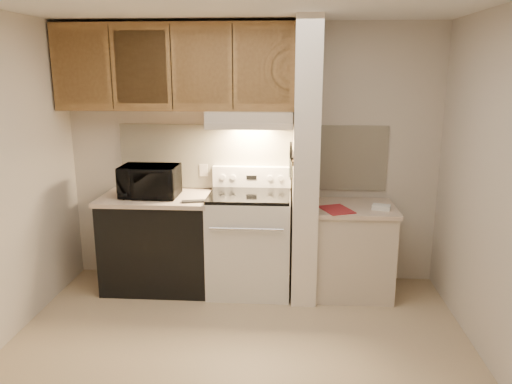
{
  "coord_description": "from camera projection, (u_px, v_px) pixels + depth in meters",
  "views": [
    {
      "loc": [
        0.37,
        -3.3,
        2.06
      ],
      "look_at": [
        0.09,
        0.75,
        1.07
      ],
      "focal_mm": 35.0,
      "sensor_mm": 36.0,
      "label": 1
    }
  ],
  "objects": [
    {
      "name": "outlet",
      "position": [
        204.0,
        170.0,
        4.92
      ],
      "size": [
        0.08,
        0.01,
        0.12
      ],
      "primitive_type": "cube",
      "color": "beige",
      "rests_on": "backsplash"
    },
    {
      "name": "spoon_rest",
      "position": [
        194.0,
        201.0,
        4.47
      ],
      "size": [
        0.23,
        0.12,
        0.02
      ],
      "primitive_type": "cube",
      "rotation": [
        0.0,
        0.0,
        0.24
      ],
      "color": "black",
      "rests_on": "left_countertop"
    },
    {
      "name": "knife_handle_a",
      "position": [
        291.0,
        153.0,
        4.27
      ],
      "size": [
        0.02,
        0.02,
        0.1
      ],
      "primitive_type": "cylinder",
      "color": "black",
      "rests_on": "knife_strip"
    },
    {
      "name": "oven_window",
      "position": [
        247.0,
        251.0,
        4.41
      ],
      "size": [
        0.5,
        0.01,
        0.3
      ],
      "primitive_type": "cube",
      "color": "black",
      "rests_on": "range_body"
    },
    {
      "name": "cab_gap_c",
      "position": [
        233.0,
        67.0,
        4.36
      ],
      "size": [
        0.01,
        0.01,
        0.73
      ],
      "primitive_type": "cube",
      "color": "black",
      "rests_on": "upper_cabinets"
    },
    {
      "name": "knife_blade_e",
      "position": [
        291.0,
        164.0,
        4.62
      ],
      "size": [
        0.01,
        0.04,
        0.18
      ],
      "primitive_type": "cube",
      "color": "silver",
      "rests_on": "knife_strip"
    },
    {
      "name": "oven_mitt",
      "position": [
        291.0,
        163.0,
        4.68
      ],
      "size": [
        0.03,
        0.11,
        0.26
      ],
      "primitive_type": "cube",
      "color": "slate",
      "rests_on": "partition_pillar"
    },
    {
      "name": "range_knob_right_inner",
      "position": [
        270.0,
        178.0,
        4.81
      ],
      "size": [
        0.05,
        0.02,
        0.05
      ],
      "primitive_type": "cylinder",
      "rotation": [
        1.57,
        0.0,
        0.0
      ],
      "color": "silver",
      "rests_on": "range_backguard"
    },
    {
      "name": "knife_blade_b",
      "position": [
        291.0,
        170.0,
        4.38
      ],
      "size": [
        0.01,
        0.04,
        0.18
      ],
      "primitive_type": "cube",
      "color": "silver",
      "rests_on": "knife_strip"
    },
    {
      "name": "range_hood",
      "position": [
        250.0,
        119.0,
        4.57
      ],
      "size": [
        0.78,
        0.44,
        0.15
      ],
      "primitive_type": "cube",
      "color": "beige",
      "rests_on": "upper_cabinets"
    },
    {
      "name": "right_cab_base",
      "position": [
        353.0,
        252.0,
        4.67
      ],
      "size": [
        0.7,
        0.6,
        0.81
      ],
      "primitive_type": "cube",
      "color": "beige",
      "rests_on": "floor"
    },
    {
      "name": "knife_strip",
      "position": [
        292.0,
        156.0,
        4.44
      ],
      "size": [
        0.02,
        0.42,
        0.04
      ],
      "primitive_type": "cube",
      "color": "black",
      "rests_on": "partition_pillar"
    },
    {
      "name": "knife_handle_c",
      "position": [
        291.0,
        150.0,
        4.44
      ],
      "size": [
        0.02,
        0.02,
        0.1
      ],
      "primitive_type": "cylinder",
      "color": "black",
      "rests_on": "knife_strip"
    },
    {
      "name": "floor",
      "position": [
        237.0,
        354.0,
        3.72
      ],
      "size": [
        3.6,
        3.6,
        0.0
      ],
      "primitive_type": "plane",
      "color": "tan",
      "rests_on": "ground"
    },
    {
      "name": "backsplash",
      "position": [
        252.0,
        157.0,
        4.86
      ],
      "size": [
        2.6,
        0.02,
        0.63
      ],
      "primitive_type": "cube",
      "color": "white",
      "rests_on": "wall_back"
    },
    {
      "name": "range_backguard",
      "position": [
        252.0,
        177.0,
        4.86
      ],
      "size": [
        0.76,
        0.08,
        0.2
      ],
      "primitive_type": "cube",
      "color": "silver",
      "rests_on": "range_body"
    },
    {
      "name": "cab_door_d",
      "position": [
        264.0,
        67.0,
        4.34
      ],
      "size": [
        0.46,
        0.01,
        0.63
      ],
      "primitive_type": "cube",
      "color": "olive",
      "rests_on": "upper_cabinets"
    },
    {
      "name": "range_knob_left_inner",
      "position": [
        233.0,
        177.0,
        4.83
      ],
      "size": [
        0.05,
        0.02,
        0.05
      ],
      "primitive_type": "cylinder",
      "rotation": [
        1.57,
        0.0,
        0.0
      ],
      "color": "silver",
      "rests_on": "range_backguard"
    },
    {
      "name": "wall_back",
      "position": [
        252.0,
        155.0,
        4.87
      ],
      "size": [
        3.6,
        2.5,
        0.02
      ],
      "primitive_type": "cube",
      "rotation": [
        1.57,
        0.0,
        0.0
      ],
      "color": "beige",
      "rests_on": "floor"
    },
    {
      "name": "teal_jar",
      "position": [
        159.0,
        193.0,
        4.58
      ],
      "size": [
        0.1,
        0.1,
        0.1
      ],
      "primitive_type": "cylinder",
      "rotation": [
        0.0,
        0.0,
        -0.01
      ],
      "color": "#21635B",
      "rests_on": "left_countertop"
    },
    {
      "name": "hood_lip",
      "position": [
        248.0,
        126.0,
        4.38
      ],
      "size": [
        0.78,
        0.04,
        0.06
      ],
      "primitive_type": "cube",
      "color": "beige",
      "rests_on": "range_hood"
    },
    {
      "name": "cab_gap_b",
      "position": [
        171.0,
        67.0,
        4.39
      ],
      "size": [
        0.01,
        0.01,
        0.73
      ],
      "primitive_type": "cube",
      "color": "black",
      "rests_on": "upper_cabinets"
    },
    {
      "name": "microwave",
      "position": [
        150.0,
        181.0,
        4.64
      ],
      "size": [
        0.53,
        0.36,
        0.29
      ],
      "primitive_type": "imported",
      "rotation": [
        0.0,
        0.0,
        -0.01
      ],
      "color": "black",
      "rests_on": "left_countertop"
    },
    {
      "name": "left_countertop",
      "position": [
        157.0,
        198.0,
        4.69
      ],
      "size": [
        1.04,
        0.67,
        0.04
      ],
      "primitive_type": "cube",
      "color": "beige",
      "rests_on": "dishwasher_front"
    },
    {
      "name": "cab_gap_a",
      "position": [
        111.0,
        67.0,
        4.43
      ],
      "size": [
        0.01,
        0.01,
        0.73
      ],
      "primitive_type": "cube",
      "color": "black",
      "rests_on": "upper_cabinets"
    },
    {
      "name": "range_body",
      "position": [
        250.0,
        244.0,
        4.73
      ],
      "size": [
        0.76,
        0.65,
        0.92
      ],
      "primitive_type": "cube",
      "color": "silver",
      "rests_on": "floor"
    },
    {
      "name": "cooktop",
      "position": [
        249.0,
        195.0,
        4.61
      ],
      "size": [
        0.74,
        0.64,
        0.03
      ],
      "primitive_type": "cube",
      "color": "black",
      "rests_on": "range_body"
    },
    {
      "name": "range_display",
      "position": [
        251.0,
        178.0,
        4.82
      ],
      "size": [
        0.1,
        0.01,
        0.04
      ],
      "primitive_type": "cube",
      "color": "black",
      "rests_on": "range_backguard"
    },
    {
      "name": "upper_cabinets",
      "position": [
        175.0,
        67.0,
        4.55
      ],
      "size": [
        2.18,
        0.33,
        0.77
      ],
      "primitive_type": "cube",
      "color": "olive",
      "rests_on": "wall_back"
    },
    {
      "name": "knife_handle_e",
      "position": [
        291.0,
        147.0,
        4.59
      ],
      "size": [
        0.02,
        0.02,
        0.1
      ],
      "primitive_type": "cylinder",
      "color": "black",
      "rests_on": "knife_strip"
    },
    {
      "name": "partition_pillar",
      "position": [
        306.0,
        162.0,
        4.5
      ],
      "size": [
        0.22,
        0.7,
        2.5
      ],
      "primitive_type": "cube",
      "color": "white",
      "rests_on": "floor"
    },
    {
      "name": "red_folder",
      "position": [
        337.0,
        210.0,
        4.43
      ],
      "size": [
        0.33,
        0.37,
        0.01
      ],
      "primitive_type": "cube",
      "rotation": [
        0.0,
        0.0,
        0.38
      ],
      "color": "maroon",
      "rests_on": "right_countertop"
    },
    {
      "name": "right_countertop",
      "position": [
        355.0,
        208.0,
        4.57
      ],
      "size": [
        0.74,
        0.64,
        0.04
      ],
      "primitive_type": "cube",
      "color": "beige",
      "rests_on": "right_cab_base"
    },
    {
      "name": "range_knob_right_outer",
      "position": [
        280.0,
        178.0,
        4.8
      ],
      "size": [
        0.05,
        0.02,
        0.05
      ],
      "primitive_type": "cylinder",
      "rotation": [
        1.57,
        0.0,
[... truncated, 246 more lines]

